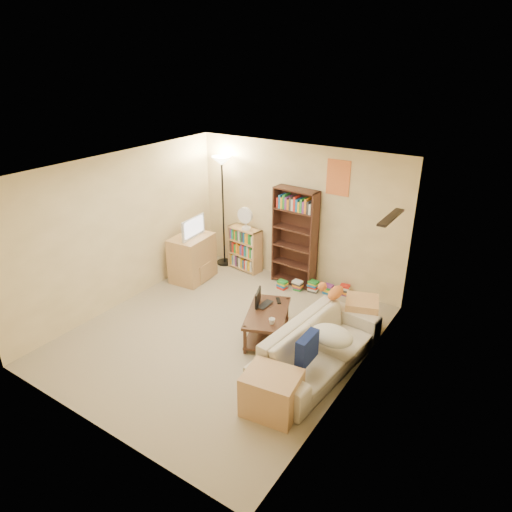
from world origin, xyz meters
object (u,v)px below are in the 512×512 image
object	(u,v)px
tabby_cat	(333,292)
coffee_table	(267,321)
side_table	(361,315)
end_cabinet	(272,393)
tv_stand	(192,258)
tall_bookshelf	(295,235)
desk_fan	(245,218)
sofa	(318,347)
short_bookshelf	(245,249)
mug	(272,321)
floor_lamp	(222,180)
laptop	(268,306)
television	(190,227)

from	to	relation	value
tabby_cat	coffee_table	size ratio (longest dim) A/B	0.43
side_table	end_cabinet	size ratio (longest dim) A/B	0.86
tv_stand	side_table	bearing A→B (deg)	-3.68
tall_bookshelf	desk_fan	distance (m)	1.04
side_table	sofa	bearing A→B (deg)	-97.17
coffee_table	desk_fan	distance (m)	2.45
tall_bookshelf	end_cabinet	xyz separation A→B (m)	(1.38, -3.00, -0.68)
tabby_cat	tv_stand	size ratio (longest dim) A/B	0.59
coffee_table	desk_fan	size ratio (longest dim) A/B	2.63
short_bookshelf	side_table	xyz separation A→B (m)	(2.68, -0.82, -0.15)
sofa	tv_stand	world-z (taller)	tv_stand
tabby_cat	mug	size ratio (longest dim) A/B	4.03
tall_bookshelf	short_bookshelf	size ratio (longest dim) A/B	2.09
floor_lamp	laptop	bearing A→B (deg)	-38.63
mug	tv_stand	xyz separation A→B (m)	(-2.41, 1.12, -0.07)
sofa	mug	distance (m)	0.73
tabby_cat	desk_fan	xyz separation A→B (m)	(-2.29, 1.07, 0.38)
laptop	tv_stand	xyz separation A→B (m)	(-2.10, 0.75, -0.04)
television	side_table	xyz separation A→B (m)	(3.26, 0.05, -0.76)
short_bookshelf	television	bearing A→B (deg)	-116.63
tabby_cat	desk_fan	distance (m)	2.56
side_table	floor_lamp	bearing A→B (deg)	165.55
coffee_table	tv_stand	world-z (taller)	tv_stand
sofa	desk_fan	world-z (taller)	desk_fan
end_cabinet	tall_bookshelf	bearing A→B (deg)	114.66
tabby_cat	television	size ratio (longest dim) A/B	0.76
tall_bookshelf	end_cabinet	bearing A→B (deg)	-62.51
mug	floor_lamp	distance (m)	3.30
desk_fan	tv_stand	bearing A→B (deg)	-127.19
tall_bookshelf	laptop	bearing A→B (deg)	-71.46
sofa	floor_lamp	bearing A→B (deg)	62.35
laptop	end_cabinet	bearing A→B (deg)	-146.35
floor_lamp	short_bookshelf	bearing A→B (deg)	0.00
laptop	mug	bearing A→B (deg)	-140.96
end_cabinet	floor_lamp	bearing A→B (deg)	134.47
tabby_cat	laptop	bearing A→B (deg)	-148.36
tv_stand	tall_bookshelf	world-z (taller)	tall_bookshelf
mug	desk_fan	bearing A→B (deg)	132.47
desk_fan	side_table	distance (m)	2.86
sofa	short_bookshelf	world-z (taller)	short_bookshelf
tall_bookshelf	end_cabinet	world-z (taller)	tall_bookshelf
short_bookshelf	coffee_table	bearing A→B (deg)	-40.47
mug	tall_bookshelf	bearing A→B (deg)	110.85
mug	end_cabinet	world-z (taller)	mug
coffee_table	laptop	world-z (taller)	laptop
tv_stand	end_cabinet	size ratio (longest dim) A/B	1.34
mug	tall_bookshelf	size ratio (longest dim) A/B	0.07
tv_stand	desk_fan	distance (m)	1.23
tall_bookshelf	desk_fan	world-z (taller)	tall_bookshelf
television	short_bookshelf	bearing A→B (deg)	-38.19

